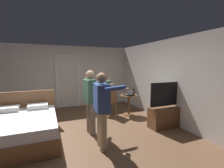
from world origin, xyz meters
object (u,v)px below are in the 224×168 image
Objects in this scene: bottle_on_table at (134,92)px; person_striped_shirt at (91,98)px; tv_flatscreen at (167,113)px; suitcase_dark at (42,108)px; suitcase_small at (44,114)px; wooden_chair at (111,100)px; bed at (21,128)px; side_table at (129,102)px; person_blue_shirt at (102,105)px; laptop at (129,94)px.

bottle_on_table is 0.17× the size of person_striped_shirt.
person_striped_shirt is at bearing 168.82° from tv_flatscreen.
suitcase_small is at bearing -97.86° from suitcase_dark.
tv_flatscreen is 1.28× the size of wooden_chair.
suitcase_dark is (-2.19, 1.02, -0.31)m from wooden_chair.
suitcase_dark is at bearing 142.17° from tv_flatscreen.
tv_flatscreen is (3.67, -0.63, 0.08)m from bed.
bed is 2.75m from wooden_chair.
person_striped_shirt is (-2.06, 0.41, 0.53)m from tv_flatscreen.
person_striped_shirt is 2.54m from suitcase_dark.
person_striped_shirt is at bearing -7.78° from bed.
person_blue_shirt is at bearing -132.19° from side_table.
person_striped_shirt reaches higher than wooden_chair.
suitcase_dark is at bearing 119.48° from person_striped_shirt.
suitcase_dark is at bearing 113.60° from suitcase_small.
side_table is at bearing -37.78° from suitcase_dark.
tv_flatscreen is 0.80× the size of person_blue_shirt.
bed reaches higher than suitcase_dark.
suitcase_dark is (-3.26, 2.54, -0.15)m from tv_flatscreen.
person_blue_shirt is at bearing -169.51° from tv_flatscreen.
person_striped_shirt is 2.75× the size of suitcase_small.
person_blue_shirt is (-0.96, -1.89, 0.37)m from wooden_chair.
tv_flatscreen is 2.17× the size of suitcase_small.
tv_flatscreen is at bearing -52.63° from suitcase_dark.
wooden_chair is 0.62× the size of person_striped_shirt.
bed is at bearing -116.71° from suitcase_dark.
person_blue_shirt reaches higher than suitcase_dark.
side_table is 0.44× the size of person_blue_shirt.
bed is 2.76× the size of side_table.
bottle_on_table is 0.28× the size of wooden_chair.
bottle_on_table is at bearing 26.49° from person_striped_shirt.
person_striped_shirt is 3.06× the size of suitcase_dark.
suitcase_small is at bearing 166.15° from bottle_on_table.
person_striped_shirt is 2.08m from suitcase_small.
suitcase_small is (-2.71, 0.67, -0.60)m from laptop.
side_table is 0.63m from wooden_chair.
suitcase_small is at bearing 167.06° from side_table.
laptop is 3.08m from suitcase_dark.
bed is 1.20× the size of person_striped_shirt.
person_blue_shirt is 2.72× the size of suitcase_small.
suitcase_dark is (0.40, 1.91, -0.07)m from bed.
side_table is 1.90m from person_striped_shirt.
tv_flatscreen reaches higher than suitcase_dark.
person_striped_shirt reaches higher than tv_flatscreen.
wooden_chair is at bearing 160.23° from laptop.
person_blue_shirt is at bearing -88.13° from person_striped_shirt.
tv_flatscreen is 2.14m from person_blue_shirt.
bed is 3.28m from laptop.
bed is 1.22× the size of person_blue_shirt.
suitcase_dark is 0.90× the size of suitcase_small.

